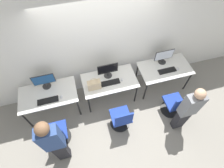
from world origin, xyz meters
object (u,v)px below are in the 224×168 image
at_px(keyboard_left, 48,101).
at_px(mouse_center, 122,80).
at_px(monitor_left, 44,81).
at_px(person_left, 54,142).
at_px(office_chair_right, 174,105).
at_px(mouse_right, 178,69).
at_px(handbag, 94,85).
at_px(mouse_left, 61,97).
at_px(office_chair_left, 58,134).
at_px(person_right, 188,109).
at_px(keyboard_right, 167,71).
at_px(keyboard_center, 110,83).
at_px(monitor_right, 164,56).
at_px(office_chair_center, 121,119).
at_px(monitor_center, 108,70).

relative_size(keyboard_left, mouse_center, 5.02).
bearing_deg(monitor_left, mouse_center, -9.87).
relative_size(person_left, office_chair_right, 1.97).
height_order(mouse_center, mouse_right, same).
bearing_deg(handbag, mouse_left, -176.05).
relative_size(mouse_left, office_chair_left, 0.10).
bearing_deg(person_right, keyboard_right, 85.15).
bearing_deg(handbag, keyboard_center, 4.51).
bearing_deg(person_left, person_right, -0.50).
height_order(mouse_right, handbag, handbag).
relative_size(keyboard_left, person_left, 0.26).
relative_size(monitor_right, person_right, 0.31).
xyz_separation_m(monitor_left, mouse_left, (0.29, -0.39, -0.20)).
height_order(office_chair_right, person_right, person_right).
bearing_deg(mouse_left, office_chair_right, -15.26).
xyz_separation_m(office_chair_center, person_right, (1.31, -0.36, 0.49)).
relative_size(person_left, monitor_right, 3.54).
bearing_deg(monitor_right, person_left, -153.37).
xyz_separation_m(monitor_right, handbag, (-1.83, -0.31, -0.10)).
height_order(office_chair_center, handbag, handbag).
height_order(mouse_left, handbag, handbag).
relative_size(keyboard_left, keyboard_right, 1.00).
distance_m(monitor_left, keyboard_right, 2.91).
bearing_deg(mouse_right, mouse_center, 177.99).
relative_size(monitor_center, keyboard_right, 1.08).
relative_size(mouse_left, monitor_right, 0.18).
distance_m(person_left, keyboard_center, 1.76).
bearing_deg(mouse_left, office_chair_left, -110.31).
relative_size(office_chair_center, office_chair_right, 1.00).
bearing_deg(keyboard_right, person_left, -158.55).
xyz_separation_m(office_chair_right, person_right, (-0.04, -0.37, 0.49)).
bearing_deg(mouse_center, office_chair_right, -35.37).
bearing_deg(keyboard_right, handbag, -179.76).
xyz_separation_m(person_left, person_right, (2.69, -0.02, -0.11)).
xyz_separation_m(keyboard_center, mouse_right, (1.72, -0.05, 0.01)).
distance_m(monitor_right, keyboard_right, 0.36).
bearing_deg(office_chair_left, mouse_right, 12.75).
relative_size(person_left, mouse_right, 19.14).
distance_m(monitor_left, office_chair_center, 1.94).
height_order(mouse_center, keyboard_right, mouse_center).
relative_size(office_chair_center, monitor_right, 1.79).
height_order(mouse_left, office_chair_right, office_chair_right).
distance_m(monitor_center, keyboard_right, 1.48).
bearing_deg(person_left, mouse_center, 34.55).
bearing_deg(mouse_right, mouse_left, -179.24).
bearing_deg(mouse_left, monitor_left, 126.81).
height_order(keyboard_left, keyboard_center, same).
relative_size(office_chair_center, mouse_right, 9.70).
relative_size(mouse_center, office_chair_right, 0.10).
bearing_deg(monitor_right, mouse_center, -166.65).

